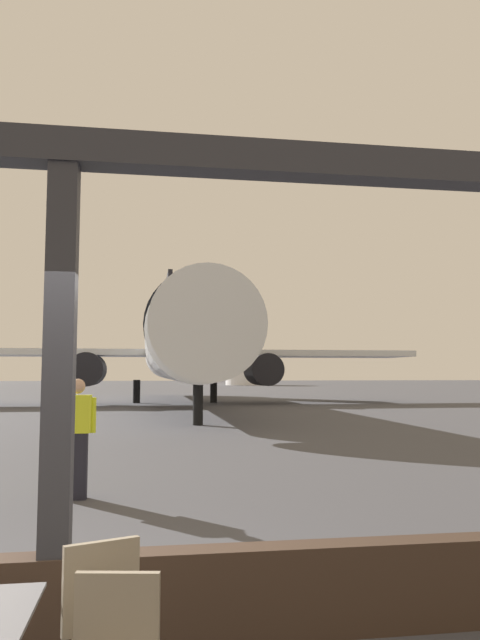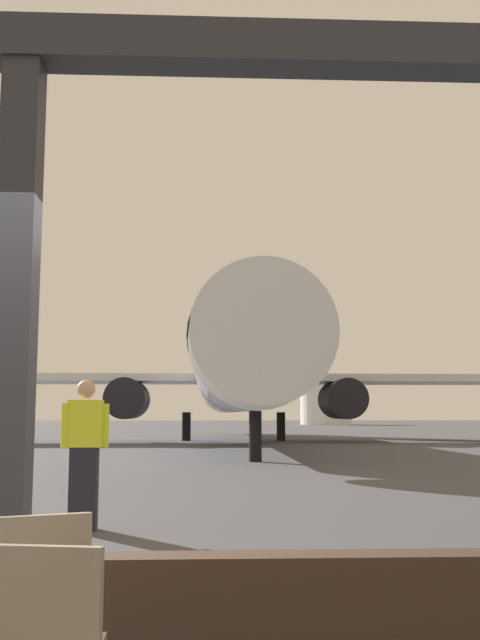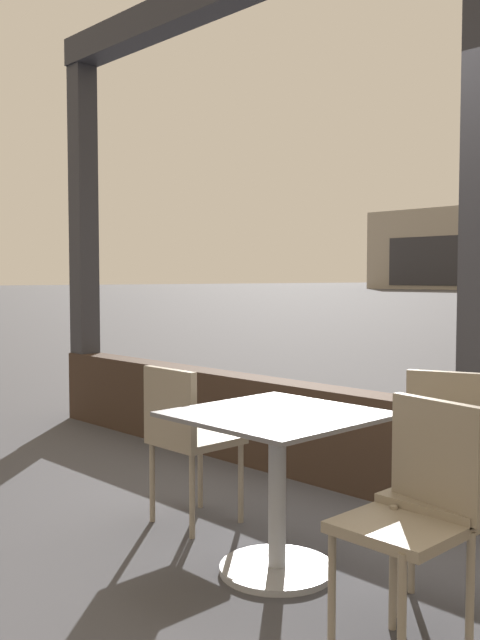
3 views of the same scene
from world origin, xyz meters
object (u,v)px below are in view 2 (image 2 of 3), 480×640
object	(u,v)px
cafe_chair_window_right	(41,623)
airplane	(236,371)
ground_crew_worker	(85,451)
fuel_storage_tank	(326,405)

from	to	relation	value
cafe_chair_window_right	airplane	size ratio (longest dim) A/B	0.03
ground_crew_worker	fuel_storage_tank	bearing A→B (deg)	78.85
cafe_chair_window_right	airplane	world-z (taller)	airplane
ground_crew_worker	cafe_chair_window_right	bearing A→B (deg)	-82.16
cafe_chair_window_right	airplane	bearing A→B (deg)	86.38
airplane	ground_crew_worker	world-z (taller)	airplane
cafe_chair_window_right	airplane	xyz separation A→B (m)	(2.01, 31.76, 2.78)
airplane	ground_crew_worker	size ratio (longest dim) A/B	19.97
ground_crew_worker	fuel_storage_tank	world-z (taller)	fuel_storage_tank
cafe_chair_window_right	fuel_storage_tank	distance (m)	91.90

